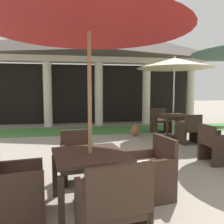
% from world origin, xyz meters
% --- Properties ---
extents(background_pavilion, '(10.00, 3.19, 4.34)m').
position_xyz_m(background_pavilion, '(-0.00, 8.58, 3.37)').
color(background_pavilion, beige).
rests_on(background_pavilion, ground).
extents(lawn_strip, '(11.80, 1.81, 0.01)m').
position_xyz_m(lawn_strip, '(0.00, 7.12, 0.00)').
color(lawn_strip, '#47843D').
rests_on(lawn_strip, ground).
extents(patio_chair_near_foreground_west, '(0.56, 0.60, 0.83)m').
position_xyz_m(patio_chair_near_foreground_west, '(1.85, 2.72, 0.41)').
color(patio_chair_near_foreground_west, '#38281E').
rests_on(patio_chair_near_foreground_west, ground).
extents(patio_table_mid_left, '(1.07, 1.07, 0.73)m').
position_xyz_m(patio_table_mid_left, '(-0.93, 1.34, 0.63)').
color(patio_table_mid_left, '#38281E').
rests_on(patio_table_mid_left, ground).
extents(patio_umbrella_mid_left, '(2.58, 2.58, 2.80)m').
position_xyz_m(patio_umbrella_mid_left, '(-0.93, 1.34, 2.51)').
color(patio_umbrella_mid_left, '#2D2D2D').
rests_on(patio_umbrella_mid_left, ground).
extents(patio_chair_mid_left_west, '(0.66, 0.66, 0.86)m').
position_xyz_m(patio_chair_mid_left_west, '(-1.84, 1.19, 0.40)').
color(patio_chair_mid_left_west, '#38281E').
rests_on(patio_chair_mid_left_west, ground).
extents(patio_chair_mid_left_east, '(0.63, 0.71, 0.87)m').
position_xyz_m(patio_chair_mid_left_east, '(-0.01, 1.48, 0.41)').
color(patio_chair_mid_left_east, '#38281E').
rests_on(patio_chair_mid_left_east, ground).
extents(patio_chair_mid_left_south, '(0.71, 0.63, 0.92)m').
position_xyz_m(patio_chair_mid_left_south, '(-0.78, 0.42, 0.43)').
color(patio_chair_mid_left_south, '#38281E').
rests_on(patio_chair_mid_left_south, ground).
extents(patio_chair_mid_left_north, '(0.63, 0.57, 0.86)m').
position_xyz_m(patio_chair_mid_left_north, '(-1.07, 2.25, 0.40)').
color(patio_chair_mid_left_north, '#38281E').
rests_on(patio_chair_mid_left_north, ground).
extents(patio_table_mid_right, '(0.99, 0.99, 0.75)m').
position_xyz_m(patio_table_mid_right, '(2.12, 5.42, 0.65)').
color(patio_table_mid_right, '#38281E').
rests_on(patio_table_mid_right, ground).
extents(patio_umbrella_mid_right, '(2.45, 2.45, 2.66)m').
position_xyz_m(patio_umbrella_mid_right, '(2.12, 5.42, 2.41)').
color(patio_umbrella_mid_right, '#2D2D2D').
rests_on(patio_umbrella_mid_right, ground).
extents(patio_chair_mid_right_south, '(0.59, 0.59, 0.87)m').
position_xyz_m(patio_chair_mid_right_south, '(2.18, 4.47, 0.40)').
color(patio_chair_mid_right_south, '#38281E').
rests_on(patio_chair_mid_right_south, ground).
extents(patio_chair_mid_right_north, '(0.67, 0.57, 0.88)m').
position_xyz_m(patio_chair_mid_right_north, '(2.06, 6.37, 0.42)').
color(patio_chair_mid_right_north, '#38281E').
rests_on(patio_chair_mid_right_north, ground).
extents(terracotta_urn, '(0.27, 0.27, 0.47)m').
position_xyz_m(terracotta_urn, '(0.92, 5.79, 0.20)').
color(terracotta_urn, '#9E5633').
rests_on(terracotta_urn, ground).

